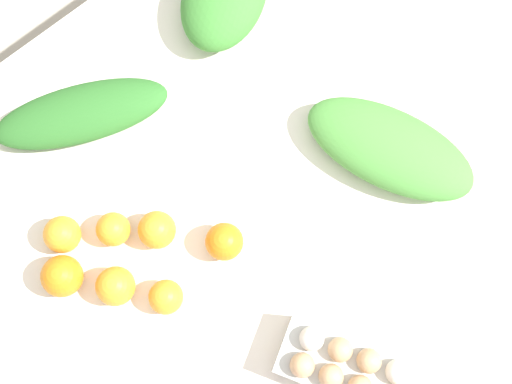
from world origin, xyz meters
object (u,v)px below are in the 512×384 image
at_px(orange_4, 166,297).
at_px(orange_1, 115,286).
at_px(egg_carton, 348,369).
at_px(greens_bunch_scallion, 390,149).
at_px(orange_3, 224,242).
at_px(orange_5, 62,276).
at_px(greens_bunch_kale, 81,114).
at_px(orange_6, 113,229).
at_px(orange_0, 157,230).
at_px(orange_2, 62,234).

bearing_deg(orange_4, orange_1, -51.34).
height_order(egg_carton, greens_bunch_scallion, egg_carton).
height_order(orange_3, orange_4, orange_3).
bearing_deg(orange_3, orange_5, -27.25).
height_order(greens_bunch_kale, orange_4, greens_bunch_kale).
bearing_deg(orange_6, egg_carton, 110.10).
bearing_deg(orange_3, egg_carton, 94.66).
bearing_deg(greens_bunch_kale, orange_0, 84.47).
xyz_separation_m(greens_bunch_scallion, orange_0, (0.44, -0.16, -0.00)).
distance_m(orange_0, orange_3, 0.13).
height_order(greens_bunch_scallion, orange_0, greens_bunch_scallion).
bearing_deg(orange_3, orange_1, -16.90).
xyz_separation_m(orange_1, orange_4, (-0.06, 0.07, -0.00)).
bearing_deg(egg_carton, orange_0, -14.88).
relative_size(egg_carton, orange_6, 4.15).
relative_size(orange_1, orange_6, 1.13).
xyz_separation_m(orange_0, orange_1, (0.12, 0.03, 0.00)).
bearing_deg(orange_3, orange_4, 4.39).
distance_m(orange_1, orange_3, 0.21).
height_order(egg_carton, orange_0, egg_carton).
distance_m(orange_1, orange_6, 0.11).
height_order(greens_bunch_kale, greens_bunch_scallion, greens_bunch_scallion).
height_order(egg_carton, orange_6, egg_carton).
bearing_deg(orange_1, orange_4, 128.66).
bearing_deg(orange_5, orange_0, 167.42).
relative_size(greens_bunch_scallion, orange_6, 5.25).
relative_size(orange_0, orange_3, 1.00).
height_order(orange_0, orange_2, orange_0).
height_order(egg_carton, greens_bunch_kale, egg_carton).
relative_size(greens_bunch_scallion, orange_3, 4.75).
bearing_deg(orange_4, orange_6, -90.36).
relative_size(orange_1, orange_3, 1.02).
distance_m(orange_0, orange_2, 0.18).
bearing_deg(orange_1, greens_bunch_scallion, 167.53).
xyz_separation_m(egg_carton, greens_bunch_scallion, (-0.33, -0.25, -0.00)).
height_order(orange_1, orange_5, orange_5).
bearing_deg(greens_bunch_scallion, egg_carton, 37.70).
bearing_deg(egg_carton, orange_6, -9.50).
distance_m(orange_0, orange_4, 0.13).
height_order(orange_3, orange_5, orange_5).
bearing_deg(orange_1, orange_6, -124.12).
relative_size(egg_carton, orange_1, 3.67).
xyz_separation_m(greens_bunch_kale, orange_2, (0.17, 0.17, 0.00)).
relative_size(orange_1, orange_5, 0.94).
bearing_deg(orange_0, orange_5, -12.58).
height_order(orange_0, orange_5, orange_5).
xyz_separation_m(greens_bunch_scallion, orange_2, (0.58, -0.26, -0.01)).
xyz_separation_m(orange_2, orange_5, (0.04, 0.06, 0.00)).
relative_size(orange_0, orange_4, 1.11).
xyz_separation_m(orange_3, orange_6, (0.14, -0.15, -0.00)).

